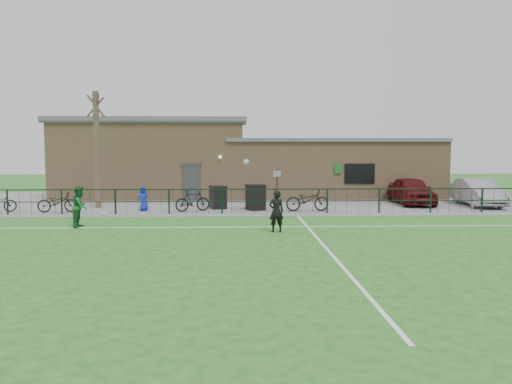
{
  "coord_description": "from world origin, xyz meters",
  "views": [
    {
      "loc": [
        -0.71,
        -15.48,
        3.09
      ],
      "look_at": [
        0.0,
        5.0,
        1.3
      ],
      "focal_mm": 35.0,
      "sensor_mm": 36.0,
      "label": 1
    }
  ],
  "objects_px": {
    "bare_tree": "(97,150)",
    "sign_post": "(277,188)",
    "outfield_player": "(80,206)",
    "wheelie_bin_left": "(218,198)",
    "wheelie_bin_right": "(255,198)",
    "bicycle_e": "(307,200)",
    "ball_ground": "(104,214)",
    "spectator_child": "(143,198)",
    "car_maroon": "(411,191)",
    "bicycle_c": "(58,202)",
    "bicycle_d": "(193,201)",
    "car_silver": "(478,192)"
  },
  "relations": [
    {
      "from": "car_maroon",
      "to": "wheelie_bin_right",
      "type": "bearing_deg",
      "value": -163.58
    },
    {
      "from": "wheelie_bin_left",
      "to": "wheelie_bin_right",
      "type": "distance_m",
      "value": 1.98
    },
    {
      "from": "wheelie_bin_right",
      "to": "bicycle_c",
      "type": "distance_m",
      "value": 9.61
    },
    {
      "from": "sign_post",
      "to": "bicycle_d",
      "type": "distance_m",
      "value": 4.59
    },
    {
      "from": "wheelie_bin_left",
      "to": "car_maroon",
      "type": "relative_size",
      "value": 0.25
    },
    {
      "from": "sign_post",
      "to": "bicycle_c",
      "type": "bearing_deg",
      "value": -170.82
    },
    {
      "from": "bicycle_c",
      "to": "bicycle_d",
      "type": "bearing_deg",
      "value": -97.07
    },
    {
      "from": "car_silver",
      "to": "outfield_player",
      "type": "relative_size",
      "value": 2.7
    },
    {
      "from": "bare_tree",
      "to": "outfield_player",
      "type": "distance_m",
      "value": 6.69
    },
    {
      "from": "wheelie_bin_right",
      "to": "bicycle_e",
      "type": "relative_size",
      "value": 0.56
    },
    {
      "from": "bicycle_e",
      "to": "outfield_player",
      "type": "height_order",
      "value": "outfield_player"
    },
    {
      "from": "outfield_player",
      "to": "sign_post",
      "type": "bearing_deg",
      "value": -49.25
    },
    {
      "from": "wheelie_bin_left",
      "to": "car_maroon",
      "type": "xyz_separation_m",
      "value": [
        10.59,
        1.7,
        0.21
      ]
    },
    {
      "from": "sign_post",
      "to": "car_maroon",
      "type": "distance_m",
      "value": 7.61
    },
    {
      "from": "bare_tree",
      "to": "car_silver",
      "type": "relative_size",
      "value": 1.37
    },
    {
      "from": "wheelie_bin_right",
      "to": "outfield_player",
      "type": "bearing_deg",
      "value": -161.89
    },
    {
      "from": "bare_tree",
      "to": "outfield_player",
      "type": "relative_size",
      "value": 3.68
    },
    {
      "from": "wheelie_bin_right",
      "to": "ball_ground",
      "type": "height_order",
      "value": "wheelie_bin_right"
    },
    {
      "from": "sign_post",
      "to": "car_maroon",
      "type": "xyz_separation_m",
      "value": [
        7.52,
        1.13,
        -0.25
      ]
    },
    {
      "from": "bicycle_d",
      "to": "outfield_player",
      "type": "xyz_separation_m",
      "value": [
        -3.99,
        -4.62,
        0.27
      ]
    },
    {
      "from": "bare_tree",
      "to": "sign_post",
      "type": "distance_m",
      "value": 9.5
    },
    {
      "from": "bare_tree",
      "to": "bicycle_c",
      "type": "bearing_deg",
      "value": -129.98
    },
    {
      "from": "wheelie_bin_right",
      "to": "bicycle_d",
      "type": "bearing_deg",
      "value": 171.2
    },
    {
      "from": "sign_post",
      "to": "bicycle_e",
      "type": "xyz_separation_m",
      "value": [
        1.36,
        -1.73,
        -0.45
      ]
    },
    {
      "from": "wheelie_bin_right",
      "to": "car_silver",
      "type": "relative_size",
      "value": 0.27
    },
    {
      "from": "bare_tree",
      "to": "wheelie_bin_left",
      "type": "bearing_deg",
      "value": -5.27
    },
    {
      "from": "outfield_player",
      "to": "ball_ground",
      "type": "distance_m",
      "value": 3.08
    },
    {
      "from": "wheelie_bin_left",
      "to": "ball_ground",
      "type": "distance_m",
      "value": 5.76
    },
    {
      "from": "wheelie_bin_right",
      "to": "spectator_child",
      "type": "bearing_deg",
      "value": 164.63
    },
    {
      "from": "ball_ground",
      "to": "car_silver",
      "type": "bearing_deg",
      "value": 10.61
    },
    {
      "from": "car_silver",
      "to": "bicycle_e",
      "type": "bearing_deg",
      "value": -163.39
    },
    {
      "from": "outfield_player",
      "to": "bicycle_d",
      "type": "bearing_deg",
      "value": -37.12
    },
    {
      "from": "car_maroon",
      "to": "bicycle_c",
      "type": "distance_m",
      "value": 18.5
    },
    {
      "from": "bare_tree",
      "to": "car_silver",
      "type": "bearing_deg",
      "value": 0.89
    },
    {
      "from": "wheelie_bin_right",
      "to": "sign_post",
      "type": "height_order",
      "value": "sign_post"
    },
    {
      "from": "bicycle_e",
      "to": "ball_ground",
      "type": "bearing_deg",
      "value": 96.07
    },
    {
      "from": "bare_tree",
      "to": "sign_post",
      "type": "height_order",
      "value": "bare_tree"
    },
    {
      "from": "bare_tree",
      "to": "wheelie_bin_right",
      "type": "relative_size",
      "value": 5.06
    },
    {
      "from": "bicycle_c",
      "to": "outfield_player",
      "type": "bearing_deg",
      "value": -159.1
    },
    {
      "from": "sign_post",
      "to": "ball_ground",
      "type": "distance_m",
      "value": 8.81
    },
    {
      "from": "wheelie_bin_right",
      "to": "car_silver",
      "type": "bearing_deg",
      "value": -10.71
    },
    {
      "from": "bicycle_c",
      "to": "ball_ground",
      "type": "distance_m",
      "value": 3.04
    },
    {
      "from": "bicycle_d",
      "to": "spectator_child",
      "type": "xyz_separation_m",
      "value": [
        -2.44,
        0.26,
        0.09
      ]
    },
    {
      "from": "outfield_player",
      "to": "car_maroon",
      "type": "bearing_deg",
      "value": -61.27
    },
    {
      "from": "car_maroon",
      "to": "bicycle_d",
      "type": "distance_m",
      "value": 12.11
    },
    {
      "from": "car_silver",
      "to": "ball_ground",
      "type": "relative_size",
      "value": 20.2
    },
    {
      "from": "spectator_child",
      "to": "outfield_player",
      "type": "height_order",
      "value": "outfield_player"
    },
    {
      "from": "wheelie_bin_right",
      "to": "car_silver",
      "type": "distance_m",
      "value": 12.12
    },
    {
      "from": "bicycle_e",
      "to": "bicycle_d",
      "type": "bearing_deg",
      "value": 85.88
    },
    {
      "from": "wheelie_bin_right",
      "to": "ball_ground",
      "type": "relative_size",
      "value": 5.45
    }
  ]
}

